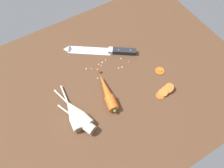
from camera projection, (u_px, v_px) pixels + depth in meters
ground_plane at (110, 85)px, 97.90cm from camera, size 120.00×90.00×4.00cm
chefs_knife at (98, 51)px, 104.39cm from camera, size 30.26×22.83×4.18cm
whole_carrot at (107, 93)px, 91.19cm from camera, size 7.33×21.70×4.20cm
parsnip_front at (78, 112)px, 86.89cm from camera, size 7.89×21.93×4.00cm
parsnip_mid_left at (72, 114)px, 86.46cm from camera, size 5.33×21.89×4.00cm
parsnip_mid_right at (81, 122)px, 84.85cm from camera, size 9.20×17.85×4.00cm
carrot_slice_stack at (165, 91)px, 92.88cm from camera, size 8.78×4.37×2.83cm
carrot_slice_stray_near at (160, 71)px, 98.91cm from camera, size 4.06×4.06×0.70cm
mince_crumbs at (107, 64)px, 100.83cm from camera, size 21.38×9.61×0.82cm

